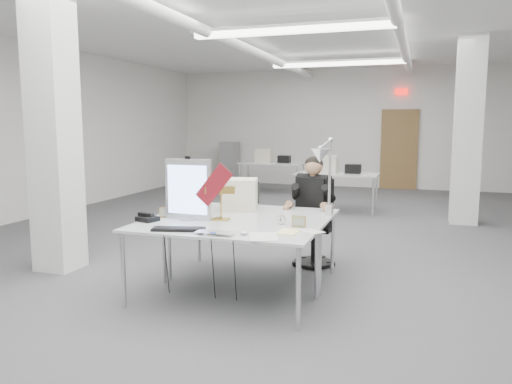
# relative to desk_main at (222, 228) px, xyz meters

# --- Properties ---
(room_shell) EXTENTS (10.04, 14.04, 3.24)m
(room_shell) POSITION_rel_desk_main_xyz_m (0.04, 2.63, 0.95)
(room_shell) COLOR #48484B
(room_shell) RESTS_ON ground
(desk_main) EXTENTS (1.80, 0.90, 0.02)m
(desk_main) POSITION_rel_desk_main_xyz_m (0.00, 0.00, 0.00)
(desk_main) COLOR silver
(desk_main) RESTS_ON room_shell
(desk_second) EXTENTS (1.80, 0.90, 0.02)m
(desk_second) POSITION_rel_desk_main_xyz_m (0.00, 0.90, 0.00)
(desk_second) COLOR silver
(desk_second) RESTS_ON room_shell
(bg_desk_a) EXTENTS (1.60, 0.80, 0.02)m
(bg_desk_a) POSITION_rel_desk_main_xyz_m (0.20, 5.50, 0.00)
(bg_desk_a) COLOR silver
(bg_desk_a) RESTS_ON room_shell
(bg_desk_b) EXTENTS (1.60, 0.80, 0.02)m
(bg_desk_b) POSITION_rel_desk_main_xyz_m (-1.80, 7.70, 0.00)
(bg_desk_b) COLOR silver
(bg_desk_b) RESTS_ON room_shell
(filing_cabinet) EXTENTS (0.45, 0.55, 1.20)m
(filing_cabinet) POSITION_rel_desk_main_xyz_m (-3.50, 9.15, -0.14)
(filing_cabinet) COLOR gray
(filing_cabinet) RESTS_ON room_shell
(office_chair) EXTENTS (0.60, 0.60, 0.97)m
(office_chair) POSITION_rel_desk_main_xyz_m (0.55, 1.59, -0.26)
(office_chair) COLOR black
(office_chair) RESTS_ON room_shell
(seated_person) EXTENTS (0.60, 0.67, 0.84)m
(seated_person) POSITION_rel_desk_main_xyz_m (0.55, 1.54, 0.16)
(seated_person) COLOR black
(seated_person) RESTS_ON office_chair
(monitor) EXTENTS (0.50, 0.06, 0.62)m
(monitor) POSITION_rel_desk_main_xyz_m (-0.47, 0.26, 0.32)
(monitor) COLOR silver
(monitor) RESTS_ON desk_main
(pennant) EXTENTS (0.41, 0.03, 0.44)m
(pennant) POSITION_rel_desk_main_xyz_m (-0.17, 0.22, 0.38)
(pennant) COLOR maroon
(pennant) RESTS_ON monitor
(keyboard) EXTENTS (0.51, 0.27, 0.02)m
(keyboard) POSITION_rel_desk_main_xyz_m (-0.32, -0.26, 0.02)
(keyboard) COLOR black
(keyboard) RESTS_ON desk_main
(laptop) EXTENTS (0.36, 0.24, 0.03)m
(laptop) POSITION_rel_desk_main_xyz_m (0.07, -0.37, 0.03)
(laptop) COLOR silver
(laptop) RESTS_ON desk_main
(mouse) EXTENTS (0.10, 0.08, 0.03)m
(mouse) POSITION_rel_desk_main_xyz_m (0.31, -0.25, 0.03)
(mouse) COLOR silver
(mouse) RESTS_ON desk_main
(bankers_lamp) EXTENTS (0.35, 0.22, 0.37)m
(bankers_lamp) POSITION_rel_desk_main_xyz_m (-0.14, 0.32, 0.20)
(bankers_lamp) COLOR gold
(bankers_lamp) RESTS_ON desk_main
(desk_phone) EXTENTS (0.23, 0.22, 0.05)m
(desk_phone) POSITION_rel_desk_main_xyz_m (-0.82, 0.03, 0.04)
(desk_phone) COLOR black
(desk_phone) RESTS_ON desk_main
(picture_frame_left) EXTENTS (0.14, 0.09, 0.11)m
(picture_frame_left) POSITION_rel_desk_main_xyz_m (-0.74, 0.28, 0.07)
(picture_frame_left) COLOR #A87A48
(picture_frame_left) RESTS_ON desk_main
(picture_frame_right) EXTENTS (0.14, 0.05, 0.11)m
(picture_frame_right) POSITION_rel_desk_main_xyz_m (0.69, 0.24, 0.07)
(picture_frame_right) COLOR tan
(picture_frame_right) RESTS_ON desk_main
(desk_clock) EXTENTS (0.09, 0.03, 0.09)m
(desk_clock) POSITION_rel_desk_main_xyz_m (0.50, 0.30, 0.06)
(desk_clock) COLOR #B2B3B7
(desk_clock) RESTS_ON desk_main
(paper_stack_a) EXTENTS (0.33, 0.39, 0.01)m
(paper_stack_a) POSITION_rel_desk_main_xyz_m (0.50, -0.28, 0.02)
(paper_stack_a) COLOR silver
(paper_stack_a) RESTS_ON desk_main
(paper_stack_b) EXTENTS (0.20, 0.26, 0.01)m
(paper_stack_b) POSITION_rel_desk_main_xyz_m (0.66, -0.02, 0.02)
(paper_stack_b) COLOR #FFF798
(paper_stack_b) RESTS_ON desk_main
(paper_stack_c) EXTENTS (0.26, 0.25, 0.01)m
(paper_stack_c) POSITION_rel_desk_main_xyz_m (0.85, 0.07, 0.02)
(paper_stack_c) COLOR beige
(paper_stack_c) RESTS_ON desk_main
(beige_monitor) EXTENTS (0.45, 0.43, 0.35)m
(beige_monitor) POSITION_rel_desk_main_xyz_m (-0.17, 0.96, 0.19)
(beige_monitor) COLOR beige
(beige_monitor) RESTS_ON desk_second
(architect_lamp) EXTENTS (0.45, 0.71, 0.87)m
(architect_lamp) POSITION_rel_desk_main_xyz_m (0.85, 0.70, 0.45)
(architect_lamp) COLOR silver
(architect_lamp) RESTS_ON desk_second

